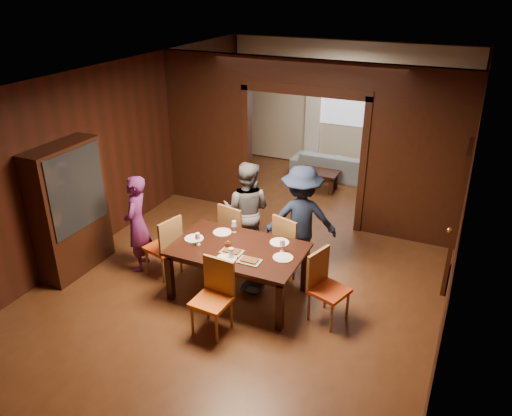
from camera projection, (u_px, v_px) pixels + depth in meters
The scene contains 32 objects.
floor at pixel (267, 257), 8.08m from camera, with size 9.00×9.00×0.00m, color #492814.
ceiling at pixel (269, 75), 6.84m from camera, with size 5.50×9.00×0.02m, color silver.
room_walls at pixel (309, 136), 8.98m from camera, with size 5.52×9.01×2.90m.
person_purple at pixel (137, 223), 7.49m from camera, with size 0.55×0.36×1.52m, color #5E2160.
person_grey at pixel (247, 211), 7.79m from camera, with size 0.78×0.61×1.61m, color #53545B.
person_navy at pixel (301, 219), 7.46m from camera, with size 1.08×0.62×1.67m, color #17213A.
sofa at pixel (337, 165), 11.11m from camera, with size 1.98×0.77×0.58m, color #7E93A5.
serving_bowl at pixel (252, 242), 6.88m from camera, with size 0.34×0.34×0.08m, color black.
dining_table at pixel (238, 271), 6.99m from camera, with size 1.80×1.12×0.76m, color black.
coffee_table at pixel (319, 180), 10.54m from camera, with size 0.80×0.50×0.40m, color black.
chair_left at pixel (163, 245), 7.44m from camera, with size 0.44×0.44×0.97m, color #DC4D14, non-canonical shape.
chair_right at pixel (329, 289), 6.42m from camera, with size 0.44×0.44×0.97m, color #C13C12, non-canonical shape.
chair_far_l at pixel (238, 231), 7.86m from camera, with size 0.44×0.44×0.97m, color #DC4714, non-canonical shape.
chair_far_r at pixel (292, 243), 7.50m from camera, with size 0.44×0.44×0.97m, color red, non-canonical shape.
chair_near at pixel (211, 299), 6.21m from camera, with size 0.44×0.44×0.97m, color orange, non-canonical shape.
hutch at pixel (70, 210), 7.36m from camera, with size 0.40×1.20×2.00m, color black.
door_right at pixel (457, 217), 7.03m from camera, with size 0.06×0.90×2.10m, color black.
window_far at pixel (347, 96), 11.00m from camera, with size 1.20×0.03×1.30m, color silver.
curtain_left at pixel (313, 113), 11.44m from camera, with size 0.35×0.06×2.40m, color white.
curtain_right at pixel (379, 121), 10.88m from camera, with size 0.35×0.06×2.40m, color white.
plate_left at pixel (194, 238), 7.05m from camera, with size 0.27×0.27×0.01m, color white.
plate_far_l at pixel (222, 232), 7.22m from camera, with size 0.27×0.27×0.01m, color white.
plate_far_r at pixel (279, 242), 6.95m from camera, with size 0.27×0.27×0.01m, color white.
plate_right at pixel (283, 258), 6.58m from camera, with size 0.27×0.27×0.01m, color silver.
plate_near at pixel (227, 258), 6.56m from camera, with size 0.27×0.27×0.01m, color silver.
platter_a at pixel (232, 251), 6.70m from camera, with size 0.30×0.20×0.04m, color gray.
platter_b at pixel (249, 261), 6.49m from camera, with size 0.30×0.20×0.04m, color gray.
wineglass_left at pixel (198, 239), 6.86m from camera, with size 0.08×0.08×0.18m, color silver, non-canonical shape.
wineglass_far at pixel (234, 227), 7.20m from camera, with size 0.08×0.08×0.18m, color silver, non-canonical shape.
wineglass_right at pixel (282, 246), 6.70m from camera, with size 0.08×0.08×0.18m, color silver, non-canonical shape.
tumbler at pixel (231, 253), 6.56m from camera, with size 0.07×0.07×0.14m, color white.
condiment_jar at pixel (228, 245), 6.79m from camera, with size 0.08×0.08×0.11m, color #502612, non-canonical shape.
Camera 1 is at (2.73, -6.41, 4.17)m, focal length 35.00 mm.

